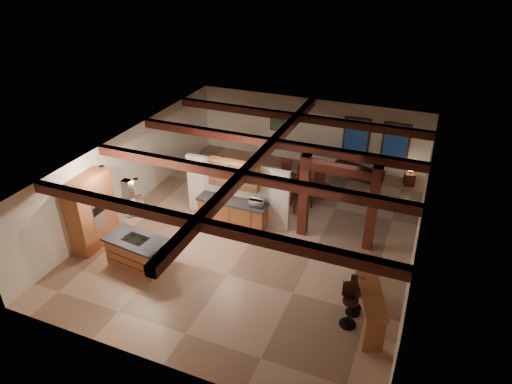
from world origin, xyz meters
TOP-DOWN VIEW (x-y plane):
  - ground at (0.00, 0.00)m, footprint 12.00×12.00m
  - room_walls at (0.00, 0.00)m, footprint 12.00×12.00m
  - ceiling_beams at (0.00, 0.00)m, footprint 10.00×12.00m
  - timber_posts at (2.50, 0.50)m, footprint 2.50×0.30m
  - partition_wall at (-1.00, 0.50)m, footprint 3.80×0.18m
  - pantry_cabinet at (-4.67, -2.60)m, footprint 0.67×1.60m
  - back_counter at (-1.00, 0.11)m, footprint 2.50×0.66m
  - upper_display_cabinet at (-1.00, 0.31)m, footprint 1.80×0.36m
  - range_hood at (-2.76, -3.00)m, footprint 1.10×1.10m
  - back_windows at (2.80, 5.93)m, footprint 2.70×0.07m
  - framed_art at (-1.50, 5.94)m, footprint 0.65×0.05m
  - recessed_cans at (-2.53, -1.93)m, footprint 3.16×2.46m
  - kitchen_island at (-2.76, -3.00)m, footprint 1.98×1.20m
  - dining_table at (0.44, 2.62)m, footprint 1.85×1.10m
  - sofa at (2.31, 5.47)m, footprint 2.20×1.45m
  - microwave at (-0.10, 0.11)m, footprint 0.49×0.33m
  - bar_counter at (4.17, -2.81)m, footprint 1.18×2.20m
  - side_table at (4.38, 5.45)m, footprint 0.49×0.49m
  - table_lamp at (4.38, 5.45)m, footprint 0.29×0.29m
  - bar_stool_a at (3.79, -2.59)m, footprint 0.40×0.41m
  - bar_stool_b at (3.72, -3.05)m, footprint 0.48×0.49m
  - bar_stool_c at (3.78, -2.38)m, footprint 0.39×0.40m
  - dining_chairs at (0.44, 2.62)m, footprint 2.36×2.36m

SIDE VIEW (x-z plane):
  - ground at x=0.00m, z-range 0.00..0.00m
  - side_table at x=4.38m, z-range 0.00..0.50m
  - sofa at x=2.31m, z-range 0.00..0.60m
  - dining_table at x=0.44m, z-range 0.00..0.63m
  - kitchen_island at x=-2.76m, z-range 0.00..0.94m
  - back_counter at x=-1.00m, z-range 0.01..0.95m
  - bar_stool_c at x=3.78m, z-range 0.01..1.03m
  - bar_stool_a at x=3.79m, z-range 0.01..1.13m
  - dining_chairs at x=0.44m, z-range 0.01..1.28m
  - bar_stool_b at x=3.72m, z-range 0.01..1.29m
  - table_lamp at x=4.38m, z-range 0.57..0.91m
  - bar_counter at x=4.17m, z-range 0.20..1.32m
  - microwave at x=-0.10m, z-range 0.94..1.21m
  - partition_wall at x=-1.00m, z-range 0.00..2.20m
  - pantry_cabinet at x=-4.67m, z-range 0.00..2.40m
  - back_windows at x=2.80m, z-range 0.65..2.35m
  - framed_art at x=-1.50m, z-range 1.27..2.12m
  - timber_posts at x=2.50m, z-range 0.31..3.21m
  - room_walls at x=0.00m, z-range -4.22..7.78m
  - range_hood at x=-2.76m, z-range 1.08..2.48m
  - upper_display_cabinet at x=-1.00m, z-range 1.37..2.33m
  - ceiling_beams at x=0.00m, z-range 2.62..2.90m
  - recessed_cans at x=-2.53m, z-range 2.85..2.89m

